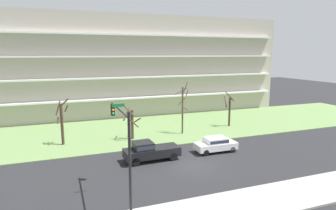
{
  "coord_description": "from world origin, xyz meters",
  "views": [
    {
      "loc": [
        -11.22,
        -23.55,
        10.27
      ],
      "look_at": [
        -0.17,
        6.0,
        4.71
      ],
      "focal_mm": 31.36,
      "sensor_mm": 36.0,
      "label": 1
    }
  ],
  "objects_px": {
    "tree_right": "(229,110)",
    "sedan_white_near_left": "(216,144)",
    "tree_far_left": "(62,122)",
    "pickup_black_center_left": "(150,151)",
    "tree_left": "(132,123)",
    "tree_center": "(183,108)",
    "traffic_signal_mast": "(123,137)"
  },
  "relations": [
    {
      "from": "tree_right",
      "to": "sedan_white_near_left",
      "type": "height_order",
      "value": "tree_right"
    },
    {
      "from": "tree_far_left",
      "to": "pickup_black_center_left",
      "type": "bearing_deg",
      "value": -46.43
    },
    {
      "from": "tree_far_left",
      "to": "tree_left",
      "type": "xyz_separation_m",
      "value": [
        7.86,
        -0.58,
        -0.63
      ]
    },
    {
      "from": "tree_far_left",
      "to": "tree_right",
      "type": "bearing_deg",
      "value": 2.07
    },
    {
      "from": "tree_center",
      "to": "sedan_white_near_left",
      "type": "xyz_separation_m",
      "value": [
        0.47,
        -7.75,
        -2.56
      ]
    },
    {
      "from": "sedan_white_near_left",
      "to": "traffic_signal_mast",
      "type": "xyz_separation_m",
      "value": [
        -11.3,
        -7.12,
        3.82
      ]
    },
    {
      "from": "tree_far_left",
      "to": "tree_right",
      "type": "xyz_separation_m",
      "value": [
        22.21,
        0.8,
        -0.28
      ]
    },
    {
      "from": "sedan_white_near_left",
      "to": "pickup_black_center_left",
      "type": "bearing_deg",
      "value": 1.08
    },
    {
      "from": "tree_far_left",
      "to": "traffic_signal_mast",
      "type": "xyz_separation_m",
      "value": [
        3.74,
        -15.26,
        1.97
      ]
    },
    {
      "from": "sedan_white_near_left",
      "to": "traffic_signal_mast",
      "type": "height_order",
      "value": "traffic_signal_mast"
    },
    {
      "from": "tree_right",
      "to": "pickup_black_center_left",
      "type": "bearing_deg",
      "value": -148.24
    },
    {
      "from": "tree_far_left",
      "to": "tree_right",
      "type": "distance_m",
      "value": 22.23
    },
    {
      "from": "tree_left",
      "to": "traffic_signal_mast",
      "type": "bearing_deg",
      "value": -105.68
    },
    {
      "from": "tree_left",
      "to": "tree_right",
      "type": "distance_m",
      "value": 14.42
    },
    {
      "from": "tree_center",
      "to": "tree_right",
      "type": "bearing_deg",
      "value": 8.86
    },
    {
      "from": "tree_right",
      "to": "pickup_black_center_left",
      "type": "relative_size",
      "value": 0.93
    },
    {
      "from": "tree_left",
      "to": "tree_center",
      "type": "height_order",
      "value": "tree_center"
    },
    {
      "from": "tree_far_left",
      "to": "tree_left",
      "type": "distance_m",
      "value": 7.91
    },
    {
      "from": "tree_left",
      "to": "tree_far_left",
      "type": "bearing_deg",
      "value": 175.81
    },
    {
      "from": "tree_far_left",
      "to": "tree_center",
      "type": "bearing_deg",
      "value": -1.53
    },
    {
      "from": "tree_right",
      "to": "traffic_signal_mast",
      "type": "height_order",
      "value": "traffic_signal_mast"
    },
    {
      "from": "tree_left",
      "to": "tree_right",
      "type": "bearing_deg",
      "value": 5.48
    },
    {
      "from": "traffic_signal_mast",
      "to": "tree_right",
      "type": "bearing_deg",
      "value": 41.01
    },
    {
      "from": "tree_center",
      "to": "tree_far_left",
      "type": "bearing_deg",
      "value": 178.47
    },
    {
      "from": "tree_left",
      "to": "tree_right",
      "type": "height_order",
      "value": "tree_right"
    },
    {
      "from": "tree_left",
      "to": "pickup_black_center_left",
      "type": "relative_size",
      "value": 0.75
    },
    {
      "from": "tree_far_left",
      "to": "tree_right",
      "type": "height_order",
      "value": "tree_far_left"
    },
    {
      "from": "tree_right",
      "to": "sedan_white_near_left",
      "type": "bearing_deg",
      "value": -128.71
    },
    {
      "from": "tree_left",
      "to": "pickup_black_center_left",
      "type": "bearing_deg",
      "value": -90.83
    },
    {
      "from": "tree_center",
      "to": "sedan_white_near_left",
      "type": "distance_m",
      "value": 8.18
    },
    {
      "from": "tree_right",
      "to": "pickup_black_center_left",
      "type": "height_order",
      "value": "tree_right"
    },
    {
      "from": "tree_left",
      "to": "sedan_white_near_left",
      "type": "bearing_deg",
      "value": -46.49
    }
  ]
}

